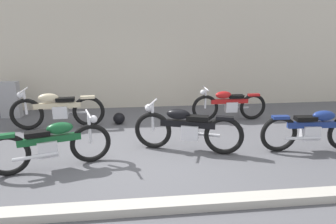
{
  "coord_description": "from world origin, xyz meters",
  "views": [
    {
      "loc": [
        -0.18,
        -5.0,
        2.29
      ],
      "look_at": [
        0.49,
        0.98,
        0.55
      ],
      "focal_mm": 30.96,
      "sensor_mm": 36.0,
      "label": 1
    }
  ],
  "objects_px": {
    "helmet": "(119,118)",
    "motorcycle_blue": "(314,129)",
    "motorcycle_black": "(187,129)",
    "motorcycle_red": "(229,105)",
    "stone_marker": "(10,100)",
    "motorcycle_green": "(52,144)",
    "motorcycle_cream": "(57,109)"
  },
  "relations": [
    {
      "from": "motorcycle_cream",
      "to": "motorcycle_blue",
      "type": "xyz_separation_m",
      "value": [
        5.21,
        -1.92,
        -0.02
      ]
    },
    {
      "from": "motorcycle_cream",
      "to": "motorcycle_red",
      "type": "bearing_deg",
      "value": 178.23
    },
    {
      "from": "motorcycle_blue",
      "to": "motorcycle_green",
      "type": "xyz_separation_m",
      "value": [
        -4.78,
        -0.21,
        -0.01
      ]
    },
    {
      "from": "stone_marker",
      "to": "motorcycle_red",
      "type": "distance_m",
      "value": 5.73
    },
    {
      "from": "helmet",
      "to": "motorcycle_green",
      "type": "distance_m",
      "value": 2.49
    },
    {
      "from": "motorcycle_red",
      "to": "motorcycle_black",
      "type": "bearing_deg",
      "value": 51.97
    },
    {
      "from": "stone_marker",
      "to": "motorcycle_green",
      "type": "bearing_deg",
      "value": -59.18
    },
    {
      "from": "stone_marker",
      "to": "motorcycle_cream",
      "type": "xyz_separation_m",
      "value": [
        1.46,
        -1.04,
        -0.02
      ]
    },
    {
      "from": "helmet",
      "to": "motorcycle_cream",
      "type": "xyz_separation_m",
      "value": [
        -1.42,
        -0.15,
        0.32
      ]
    },
    {
      "from": "helmet",
      "to": "motorcycle_red",
      "type": "bearing_deg",
      "value": -0.03
    },
    {
      "from": "motorcycle_black",
      "to": "motorcycle_green",
      "type": "bearing_deg",
      "value": 29.96
    },
    {
      "from": "stone_marker",
      "to": "helmet",
      "type": "relative_size",
      "value": 3.33
    },
    {
      "from": "motorcycle_green",
      "to": "stone_marker",
      "type": "bearing_deg",
      "value": 104.33
    },
    {
      "from": "motorcycle_black",
      "to": "motorcycle_red",
      "type": "bearing_deg",
      "value": -109.14
    },
    {
      "from": "motorcycle_red",
      "to": "stone_marker",
      "type": "bearing_deg",
      "value": -9.04
    },
    {
      "from": "helmet",
      "to": "stone_marker",
      "type": "bearing_deg",
      "value": 162.77
    },
    {
      "from": "motorcycle_green",
      "to": "motorcycle_red",
      "type": "bearing_deg",
      "value": 14.57
    },
    {
      "from": "stone_marker",
      "to": "motorcycle_red",
      "type": "xyz_separation_m",
      "value": [
        5.66,
        -0.89,
        -0.07
      ]
    },
    {
      "from": "helmet",
      "to": "motorcycle_green",
      "type": "xyz_separation_m",
      "value": [
        -0.99,
        -2.27,
        0.29
      ]
    },
    {
      "from": "motorcycle_green",
      "to": "helmet",
      "type": "bearing_deg",
      "value": 50.07
    },
    {
      "from": "motorcycle_cream",
      "to": "motorcycle_green",
      "type": "relative_size",
      "value": 1.1
    },
    {
      "from": "helmet",
      "to": "motorcycle_red",
      "type": "distance_m",
      "value": 2.8
    },
    {
      "from": "motorcycle_blue",
      "to": "motorcycle_red",
      "type": "bearing_deg",
      "value": 119.31
    },
    {
      "from": "stone_marker",
      "to": "motorcycle_red",
      "type": "height_order",
      "value": "stone_marker"
    },
    {
      "from": "stone_marker",
      "to": "motorcycle_blue",
      "type": "relative_size",
      "value": 0.48
    },
    {
      "from": "motorcycle_red",
      "to": "motorcycle_blue",
      "type": "bearing_deg",
      "value": 116.0
    },
    {
      "from": "stone_marker",
      "to": "motorcycle_blue",
      "type": "xyz_separation_m",
      "value": [
        6.67,
        -2.96,
        -0.04
      ]
    },
    {
      "from": "helmet",
      "to": "motorcycle_blue",
      "type": "xyz_separation_m",
      "value": [
        3.8,
        -2.07,
        0.29
      ]
    },
    {
      "from": "motorcycle_cream",
      "to": "motorcycle_green",
      "type": "height_order",
      "value": "motorcycle_cream"
    },
    {
      "from": "motorcycle_blue",
      "to": "motorcycle_red",
      "type": "xyz_separation_m",
      "value": [
        -1.01,
        2.07,
        -0.02
      ]
    },
    {
      "from": "stone_marker",
      "to": "motorcycle_cream",
      "type": "height_order",
      "value": "stone_marker"
    },
    {
      "from": "motorcycle_black",
      "to": "motorcycle_red",
      "type": "relative_size",
      "value": 1.04
    }
  ]
}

